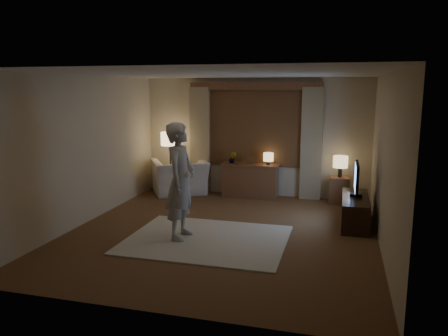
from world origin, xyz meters
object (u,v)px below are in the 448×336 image
(side_table, at_px, (339,190))
(tv_stand, at_px, (355,211))
(person, at_px, (181,181))
(sideboard, at_px, (250,181))
(armchair, at_px, (180,177))

(side_table, distance_m, tv_stand, 1.44)
(side_table, distance_m, person, 3.83)
(sideboard, distance_m, side_table, 1.91)
(sideboard, relative_size, person, 0.65)
(armchair, height_order, side_table, armchair)
(sideboard, relative_size, side_table, 2.14)
(tv_stand, bearing_deg, person, -151.12)
(person, bearing_deg, armchair, 22.61)
(side_table, xyz_separation_m, tv_stand, (0.29, -1.41, -0.03))
(tv_stand, bearing_deg, armchair, 160.45)
(sideboard, height_order, side_table, sideboard)
(tv_stand, relative_size, person, 0.76)
(armchair, xyz_separation_m, tv_stand, (3.81, -1.35, -0.13))
(tv_stand, distance_m, person, 3.16)
(armchair, bearing_deg, person, 78.89)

